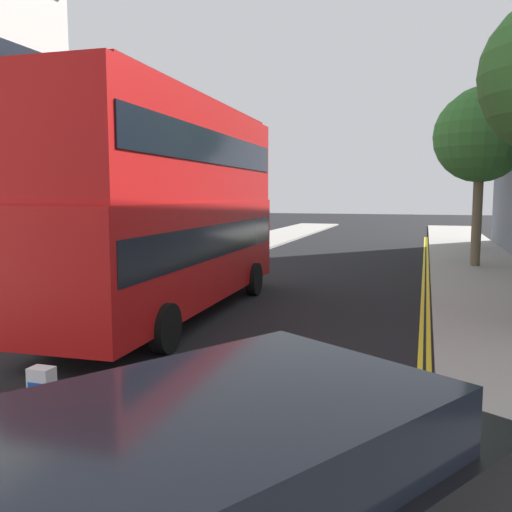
# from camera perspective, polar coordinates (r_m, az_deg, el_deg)

# --- Properties ---
(sidewalk_right) EXTENTS (4.00, 80.00, 0.14)m
(sidewalk_right) POSITION_cam_1_polar(r_m,az_deg,el_deg) (17.41, 24.59, -4.55)
(sidewalk_right) COLOR #9E9991
(sidewalk_right) RESTS_ON ground
(sidewalk_left) EXTENTS (4.00, 80.00, 0.14)m
(sidewalk_left) POSITION_cam_1_polar(r_m,az_deg,el_deg) (20.33, -14.79, -2.65)
(sidewalk_left) COLOR #9E9991
(sidewalk_left) RESTS_ON ground
(kerb_line_outer) EXTENTS (0.10, 56.00, 0.01)m
(kerb_line_outer) POSITION_cam_1_polar(r_m,az_deg,el_deg) (15.31, 17.65, -5.97)
(kerb_line_outer) COLOR yellow
(kerb_line_outer) RESTS_ON ground
(kerb_line_inner) EXTENTS (0.10, 56.00, 0.01)m
(kerb_line_inner) POSITION_cam_1_polar(r_m,az_deg,el_deg) (15.31, 17.05, -5.95)
(kerb_line_inner) COLOR yellow
(kerb_line_inner) RESTS_ON ground
(traffic_island) EXTENTS (1.10, 2.20, 0.10)m
(traffic_island) POSITION_cam_1_polar(r_m,az_deg,el_deg) (7.38, -21.26, -19.48)
(traffic_island) COLOR #9E9991
(traffic_island) RESTS_ON ground
(keep_left_bollard) EXTENTS (0.36, 0.28, 1.11)m
(keep_left_bollard) POSITION_cam_1_polar(r_m,az_deg,el_deg) (7.16, -21.46, -15.45)
(keep_left_bollard) COLOR silver
(keep_left_bollard) RESTS_ON traffic_island
(double_decker_bus_away) EXTENTS (3.06, 10.88, 5.64)m
(double_decker_bus_away) POSITION_cam_1_polar(r_m,az_deg,el_deg) (14.50, -8.61, 5.64)
(double_decker_bus_away) COLOR red
(double_decker_bus_away) RESTS_ON ground
(street_tree_mid) EXTENTS (3.86, 3.86, 9.01)m
(street_tree_mid) POSITION_cam_1_polar(r_m,az_deg,el_deg) (33.40, 22.52, 12.81)
(street_tree_mid) COLOR #6B6047
(street_tree_mid) RESTS_ON sidewalk_right
(street_tree_far) EXTENTS (3.91, 3.91, 7.50)m
(street_tree_far) POSITION_cam_1_polar(r_m,az_deg,el_deg) (25.43, 22.54, 11.47)
(street_tree_far) COLOR #6B6047
(street_tree_far) RESTS_ON sidewalk_right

